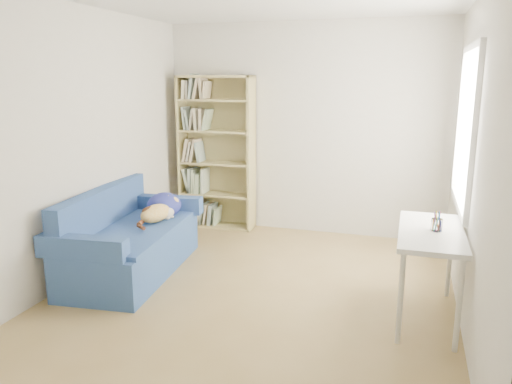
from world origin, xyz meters
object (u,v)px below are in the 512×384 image
(bookshelf, at_px, (217,159))
(desk, at_px, (431,240))
(sofa, at_px, (131,240))
(pen_cup, at_px, (437,223))

(bookshelf, relative_size, desk, 1.80)
(sofa, bearing_deg, desk, -9.48)
(sofa, xyz_separation_m, desk, (2.84, -0.19, 0.34))
(sofa, relative_size, pen_cup, 10.77)
(desk, height_order, pen_cup, pen_cup)
(desk, relative_size, pen_cup, 6.53)
(pen_cup, bearing_deg, sofa, 176.05)
(bookshelf, bearing_deg, desk, -36.45)
(bookshelf, height_order, pen_cup, bookshelf)
(bookshelf, xyz_separation_m, desk, (2.59, -1.91, -0.24))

